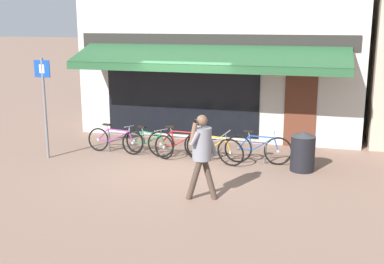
{
  "coord_description": "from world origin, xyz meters",
  "views": [
    {
      "loc": [
        3.61,
        -11.28,
        3.6
      ],
      "look_at": [
        0.73,
        -0.79,
        1.05
      ],
      "focal_mm": 45.0,
      "sensor_mm": 36.0,
      "label": 1
    }
  ],
  "objects": [
    {
      "name": "ground_plane",
      "position": [
        0.0,
        0.0,
        0.0
      ],
      "size": [
        160.0,
        160.0,
        0.0
      ],
      "primitive_type": "plane",
      "color": "#846656"
    },
    {
      "name": "bicycle_blue",
      "position": [
        2.09,
        0.58,
        0.38
      ],
      "size": [
        1.73,
        0.52,
        0.87
      ],
      "rotation": [
        -0.1,
        0.0,
        0.05
      ],
      "color": "black",
      "rests_on": "ground_plane"
    },
    {
      "name": "parking_sign",
      "position": [
        -3.36,
        -0.39,
        1.61
      ],
      "size": [
        0.44,
        0.07,
        2.65
      ],
      "color": "slate",
      "rests_on": "ground_plane"
    },
    {
      "name": "bicycle_orange",
      "position": [
        0.99,
        0.25,
        0.39
      ],
      "size": [
        1.7,
        0.71,
        0.9
      ],
      "rotation": [
        0.14,
        0.0,
        -0.26
      ],
      "color": "black",
      "rests_on": "ground_plane"
    },
    {
      "name": "bicycle_green",
      "position": [
        -0.85,
        0.53,
        0.35
      ],
      "size": [
        1.63,
        0.76,
        0.79
      ],
      "rotation": [
        -0.06,
        0.0,
        -0.4
      ],
      "color": "black",
      "rests_on": "ground_plane"
    },
    {
      "name": "bike_rack_rail",
      "position": [
        0.12,
        0.6,
        0.49
      ],
      "size": [
        4.43,
        0.04,
        0.57
      ],
      "color": "#47494F",
      "rests_on": "ground_plane"
    },
    {
      "name": "shop_front",
      "position": [
        0.41,
        4.09,
        2.69
      ],
      "size": [
        8.68,
        4.54,
        5.39
      ],
      "color": "beige",
      "rests_on": "ground_plane"
    },
    {
      "name": "pedestrian_adult",
      "position": [
        1.33,
        -2.24,
        1.08
      ],
      "size": [
        0.65,
        0.59,
        1.78
      ],
      "rotation": [
        0.0,
        0.0,
        2.98
      ],
      "color": "#47382D",
      "rests_on": "ground_plane"
    },
    {
      "name": "litter_bin",
      "position": [
        3.22,
        0.25,
        0.49
      ],
      "size": [
        0.6,
        0.6,
        0.98
      ],
      "color": "black",
      "rests_on": "ground_plane"
    },
    {
      "name": "bicycle_red",
      "position": [
        0.05,
        0.48,
        0.4
      ],
      "size": [
        1.81,
        0.52,
        0.88
      ],
      "rotation": [
        0.02,
        0.0,
        0.05
      ],
      "color": "black",
      "rests_on": "ground_plane"
    },
    {
      "name": "bicycle_purple",
      "position": [
        -1.85,
        0.57,
        0.35
      ],
      "size": [
        1.74,
        0.52,
        0.81
      ],
      "rotation": [
        -0.11,
        0.0,
        -0.1
      ],
      "color": "black",
      "rests_on": "ground_plane"
    }
  ]
}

